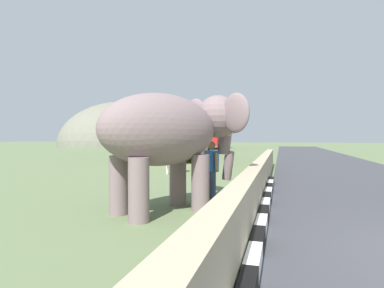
{
  "coord_description": "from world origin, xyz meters",
  "views": [
    {
      "loc": [
        -5.1,
        3.06,
        1.76
      ],
      "look_at": [
        2.56,
        5.18,
        1.6
      ],
      "focal_mm": 30.07,
      "sensor_mm": 36.0,
      "label": 1
    }
  ],
  "objects_px": {
    "person_handler": "(211,167)",
    "cow_near": "(175,156)",
    "bus_orange": "(188,133)",
    "bus_red": "(216,135)",
    "elephant": "(173,132)",
    "bus_teal": "(177,135)"
  },
  "relations": [
    {
      "from": "person_handler",
      "to": "cow_near",
      "type": "relative_size",
      "value": 0.86
    },
    {
      "from": "person_handler",
      "to": "bus_orange",
      "type": "xyz_separation_m",
      "value": [
        15.43,
        5.11,
        1.15
      ]
    },
    {
      "from": "bus_red",
      "to": "cow_near",
      "type": "bearing_deg",
      "value": -172.1
    },
    {
      "from": "elephant",
      "to": "person_handler",
      "type": "height_order",
      "value": "elephant"
    },
    {
      "from": "cow_near",
      "to": "bus_orange",
      "type": "bearing_deg",
      "value": 12.09
    },
    {
      "from": "bus_orange",
      "to": "cow_near",
      "type": "height_order",
      "value": "bus_orange"
    },
    {
      "from": "bus_orange",
      "to": "bus_teal",
      "type": "relative_size",
      "value": 0.99
    },
    {
      "from": "bus_teal",
      "to": "bus_red",
      "type": "relative_size",
      "value": 0.83
    },
    {
      "from": "bus_orange",
      "to": "bus_teal",
      "type": "height_order",
      "value": "same"
    },
    {
      "from": "bus_teal",
      "to": "bus_red",
      "type": "xyz_separation_m",
      "value": [
        14.49,
        -1.73,
        0.01
      ]
    },
    {
      "from": "bus_orange",
      "to": "bus_red",
      "type": "relative_size",
      "value": 0.82
    },
    {
      "from": "bus_red",
      "to": "person_handler",
      "type": "bearing_deg",
      "value": -169.0
    },
    {
      "from": "person_handler",
      "to": "bus_teal",
      "type": "xyz_separation_m",
      "value": [
        26.27,
        9.65,
        1.15
      ]
    },
    {
      "from": "elephant",
      "to": "cow_near",
      "type": "height_order",
      "value": "elephant"
    },
    {
      "from": "person_handler",
      "to": "bus_teal",
      "type": "bearing_deg",
      "value": 20.17
    },
    {
      "from": "bus_orange",
      "to": "cow_near",
      "type": "relative_size",
      "value": 4.29
    },
    {
      "from": "bus_red",
      "to": "cow_near",
      "type": "xyz_separation_m",
      "value": [
        -34.65,
        -4.81,
        -1.21
      ]
    },
    {
      "from": "bus_orange",
      "to": "bus_teal",
      "type": "bearing_deg",
      "value": 22.71
    },
    {
      "from": "elephant",
      "to": "bus_red",
      "type": "relative_size",
      "value": 0.39
    },
    {
      "from": "person_handler",
      "to": "bus_red",
      "type": "height_order",
      "value": "bus_red"
    },
    {
      "from": "bus_red",
      "to": "cow_near",
      "type": "height_order",
      "value": "bus_red"
    },
    {
      "from": "elephant",
      "to": "bus_teal",
      "type": "bearing_deg",
      "value": 18.02
    }
  ]
}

